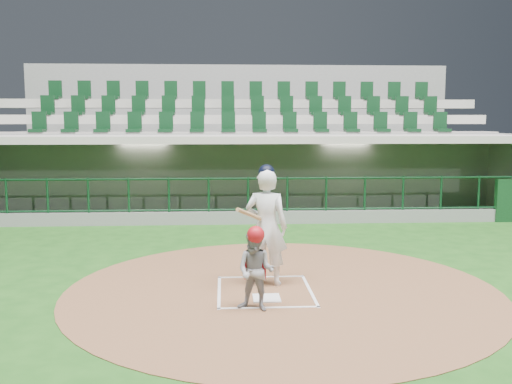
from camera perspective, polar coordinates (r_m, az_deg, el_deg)
ground at (r=9.83m, az=0.75°, el=-9.44°), size 120.00×120.00×0.00m
dirt_circle at (r=9.66m, az=2.63°, el=-9.71°), size 7.20×7.20×0.01m
home_plate at (r=9.15m, az=1.06°, el=-10.56°), size 0.43×0.43×0.02m
batter_box_chalk at (r=9.53m, az=0.88°, el=-9.86°), size 1.55×1.80×0.01m
dugout_structure at (r=17.32m, az=-0.71°, el=1.02°), size 16.40×3.70×3.00m
seating_deck at (r=20.36m, az=-1.40°, el=3.24°), size 17.00×6.72×5.15m
batter at (r=9.70m, az=1.04°, el=-3.37°), size 0.95×0.96×2.07m
catcher at (r=8.47m, az=-0.03°, el=-7.70°), size 0.70×0.63×1.27m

